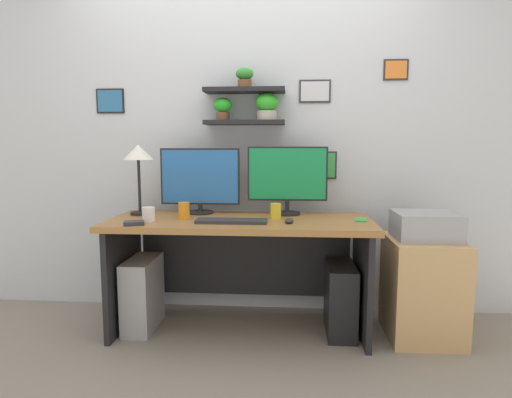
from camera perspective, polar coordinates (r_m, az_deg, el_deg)
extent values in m
plane|color=gray|center=(3.05, -2.03, -16.65)|extent=(8.00, 8.00, 0.00)
cube|color=silver|center=(3.23, -1.27, 9.24)|extent=(4.40, 0.04, 2.70)
cube|color=black|center=(3.12, -1.48, 9.95)|extent=(0.56, 0.20, 0.03)
cube|color=black|center=(3.14, -1.50, 14.00)|extent=(0.56, 0.20, 0.03)
cylinder|color=brown|center=(3.14, -4.35, 10.72)|extent=(0.09, 0.09, 0.06)
ellipsoid|color=green|center=(3.14, -4.37, 12.17)|extent=(0.13, 0.13, 0.10)
cylinder|color=#B2A899|center=(3.11, 1.41, 10.83)|extent=(0.14, 0.14, 0.06)
ellipsoid|color=green|center=(3.12, 1.41, 12.57)|extent=(0.16, 0.16, 0.13)
cylinder|color=brown|center=(3.14, -1.50, 14.78)|extent=(0.10, 0.10, 0.06)
ellipsoid|color=#358B32|center=(3.15, -1.50, 16.03)|extent=(0.12, 0.12, 0.08)
cube|color=#2D2D33|center=(3.32, 17.80, 15.78)|extent=(0.17, 0.02, 0.14)
cube|color=orange|center=(3.31, 17.84, 15.80)|extent=(0.15, 0.00, 0.12)
cube|color=#2D2D33|center=(3.21, 8.85, 4.39)|extent=(0.18, 0.02, 0.20)
cube|color=green|center=(3.20, 8.86, 4.38)|extent=(0.16, 0.00, 0.18)
cube|color=black|center=(3.47, -18.49, 12.04)|extent=(0.21, 0.02, 0.18)
cube|color=teal|center=(3.46, -18.54, 12.05)|extent=(0.18, 0.00, 0.16)
cube|color=#2D2D33|center=(3.22, 7.70, 13.77)|extent=(0.22, 0.02, 0.16)
cube|color=silver|center=(3.21, 7.71, 13.79)|extent=(0.20, 0.00, 0.14)
cube|color=#9E6B38|center=(2.84, -2.09, -3.03)|extent=(1.70, 0.68, 0.04)
cube|color=black|center=(3.11, -16.90, -9.52)|extent=(0.04, 0.62, 0.71)
cube|color=black|center=(2.95, 13.67, -10.34)|extent=(0.04, 0.62, 0.71)
cube|color=black|center=(3.20, -1.46, -8.07)|extent=(1.50, 0.02, 0.50)
cylinder|color=black|center=(3.09, -7.28, -1.74)|extent=(0.18, 0.18, 0.02)
cylinder|color=black|center=(3.08, -7.29, -1.05)|extent=(0.03, 0.03, 0.06)
cube|color=black|center=(3.07, -7.31, 2.94)|extent=(0.55, 0.02, 0.39)
cube|color=#2866B2|center=(3.05, -7.36, 2.92)|extent=(0.53, 0.00, 0.37)
cylinder|color=black|center=(3.02, 4.08, -1.88)|extent=(0.18, 0.18, 0.02)
cylinder|color=black|center=(3.02, 4.09, -0.86)|extent=(0.03, 0.03, 0.09)
cube|color=black|center=(3.00, 4.13, 3.32)|extent=(0.55, 0.02, 0.37)
cube|color=#198C4C|center=(2.99, 4.13, 3.30)|extent=(0.52, 0.00, 0.35)
cube|color=#2D2D33|center=(2.71, -3.22, -2.89)|extent=(0.44, 0.14, 0.02)
ellipsoid|color=#2D2D33|center=(2.70, 4.35, -2.83)|extent=(0.06, 0.09, 0.03)
cylinder|color=black|center=(3.12, -14.90, -1.80)|extent=(0.13, 0.13, 0.02)
cylinder|color=black|center=(3.09, -15.01, 1.67)|extent=(0.02, 0.02, 0.36)
cone|color=white|center=(3.08, -15.15, 5.93)|extent=(0.20, 0.20, 0.10)
cube|color=green|center=(2.86, 13.53, -2.63)|extent=(0.09, 0.15, 0.01)
cylinder|color=white|center=(2.83, -13.86, -1.94)|extent=(0.08, 0.08, 0.09)
cylinder|color=yellow|center=(2.85, 2.61, -1.58)|extent=(0.07, 0.07, 0.10)
cube|color=#2D2D33|center=(2.72, -15.65, -3.05)|extent=(0.14, 0.11, 0.02)
cylinder|color=orange|center=(2.87, -9.37, -1.51)|extent=(0.07, 0.07, 0.11)
cube|color=tan|center=(3.04, 20.93, -10.82)|extent=(0.44, 0.50, 0.64)
cube|color=#9E9EA3|center=(2.94, 21.27, -3.29)|extent=(0.38, 0.34, 0.17)
cube|color=#99999E|center=(3.09, -14.59, -11.87)|extent=(0.18, 0.40, 0.48)
cube|color=black|center=(2.97, 10.95, -12.69)|extent=(0.18, 0.40, 0.46)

